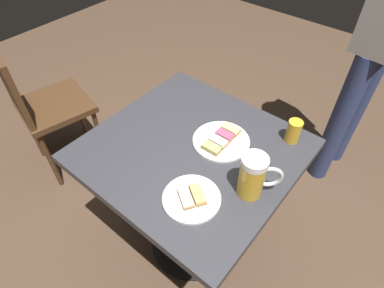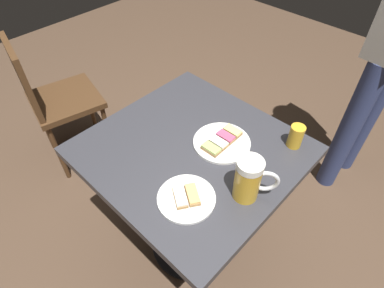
{
  "view_description": "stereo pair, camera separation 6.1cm",
  "coord_description": "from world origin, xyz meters",
  "px_view_note": "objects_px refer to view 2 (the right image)",
  "views": [
    {
      "loc": [
        0.65,
        0.53,
        1.63
      ],
      "look_at": [
        0.0,
        0.0,
        0.77
      ],
      "focal_mm": 29.6,
      "sensor_mm": 36.0,
      "label": 1
    },
    {
      "loc": [
        0.61,
        0.58,
        1.63
      ],
      "look_at": [
        0.0,
        0.0,
        0.77
      ],
      "focal_mm": 29.6,
      "sensor_mm": 36.0,
      "label": 2
    }
  ],
  "objects_px": {
    "beer_glass_small": "(296,136)",
    "cafe_chair": "(52,97)",
    "plate_near": "(222,142)",
    "plate_far": "(186,198)",
    "beer_mug": "(249,179)"
  },
  "relations": [
    {
      "from": "plate_far",
      "to": "cafe_chair",
      "type": "xyz_separation_m",
      "value": [
        -0.09,
        -1.18,
        -0.25
      ]
    },
    {
      "from": "plate_far",
      "to": "beer_glass_small",
      "type": "relative_size",
      "value": 2.09
    },
    {
      "from": "beer_mug",
      "to": "cafe_chair",
      "type": "distance_m",
      "value": 1.36
    },
    {
      "from": "beer_mug",
      "to": "beer_glass_small",
      "type": "distance_m",
      "value": 0.32
    },
    {
      "from": "plate_far",
      "to": "beer_mug",
      "type": "height_order",
      "value": "beer_mug"
    },
    {
      "from": "plate_near",
      "to": "plate_far",
      "type": "height_order",
      "value": "same"
    },
    {
      "from": "plate_near",
      "to": "plate_far",
      "type": "xyz_separation_m",
      "value": [
        0.28,
        0.08,
        -0.0
      ]
    },
    {
      "from": "beer_glass_small",
      "to": "cafe_chair",
      "type": "relative_size",
      "value": 0.11
    },
    {
      "from": "plate_far",
      "to": "cafe_chair",
      "type": "height_order",
      "value": "cafe_chair"
    },
    {
      "from": "plate_far",
      "to": "beer_mug",
      "type": "relative_size",
      "value": 1.18
    },
    {
      "from": "beer_mug",
      "to": "cafe_chair",
      "type": "bearing_deg",
      "value": -87.29
    },
    {
      "from": "beer_mug",
      "to": "beer_glass_small",
      "type": "xyz_separation_m",
      "value": [
        -0.31,
        -0.01,
        -0.04
      ]
    },
    {
      "from": "plate_far",
      "to": "cafe_chair",
      "type": "relative_size",
      "value": 0.23
    },
    {
      "from": "plate_near",
      "to": "beer_glass_small",
      "type": "distance_m",
      "value": 0.28
    },
    {
      "from": "plate_far",
      "to": "plate_near",
      "type": "bearing_deg",
      "value": -163.71
    }
  ]
}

